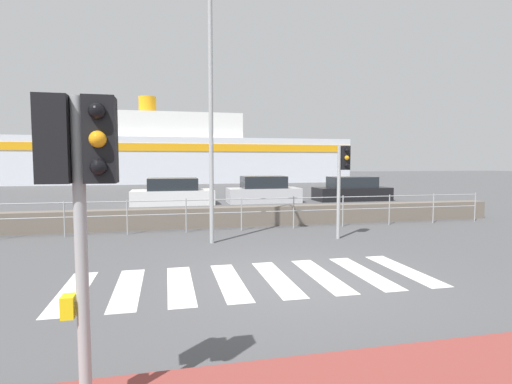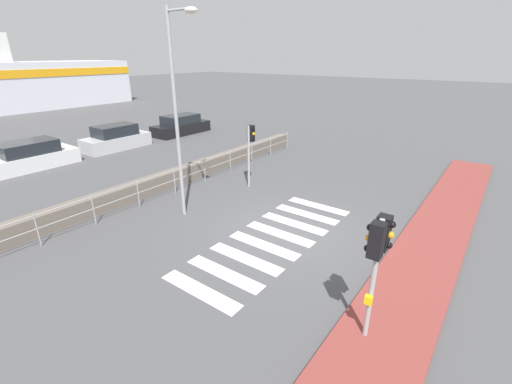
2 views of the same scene
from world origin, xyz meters
name	(u,v)px [view 1 (image 1 of 2)]	position (x,y,z in m)	size (l,w,h in m)	color
ground_plane	(293,277)	(0.00, 0.00, 0.00)	(160.00, 160.00, 0.00)	#4C4C4F
crosswalk	(253,280)	(-0.79, 0.00, 0.00)	(6.75, 2.40, 0.01)	silver
seawall	(237,217)	(0.00, 6.27, 0.34)	(19.58, 0.55, 0.67)	#6B6056
harbor_fence	(242,209)	(0.00, 5.39, 0.71)	(17.66, 0.04, 1.07)	#9EA0A3
traffic_light_near	(78,173)	(-3.03, -3.78, 2.12)	(0.58, 0.41, 2.72)	#9EA0A3
traffic_light_far	(343,171)	(2.57, 3.41, 1.96)	(0.34, 0.32, 2.66)	#9EA0A3
streetlamp	(212,88)	(-1.16, 3.37, 4.13)	(0.32, 1.27, 6.73)	#9EA0A3
ferry_boat	(180,154)	(-0.83, 37.06, 3.09)	(34.66, 7.61, 9.08)	silver
parked_car_white	(173,193)	(-2.03, 13.99, 0.58)	(4.21, 1.87, 1.37)	silver
parked_car_silver	(263,191)	(2.84, 13.99, 0.61)	(3.93, 1.70, 1.44)	#BCBCC1
parked_car_black	(352,190)	(8.09, 13.99, 0.58)	(4.31, 1.73, 1.36)	black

